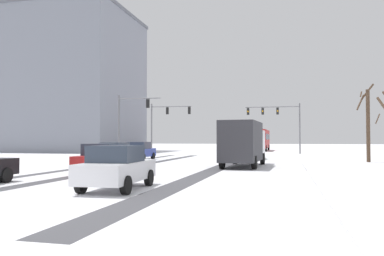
% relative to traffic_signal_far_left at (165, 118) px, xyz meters
% --- Properties ---
extents(wheel_track_left_lane, '(0.86, 36.50, 0.01)m').
position_rel_traffic_signal_far_left_xyz_m(wheel_track_left_lane, '(4.97, -22.73, -4.61)').
color(wheel_track_left_lane, '#4C4C51').
rests_on(wheel_track_left_lane, ground).
extents(wheel_track_right_lane, '(1.11, 36.50, 0.01)m').
position_rel_traffic_signal_far_left_xyz_m(wheel_track_right_lane, '(10.96, -22.73, -4.61)').
color(wheel_track_right_lane, '#4C4C51').
rests_on(wheel_track_right_lane, ground).
extents(wheel_track_center, '(0.73, 36.50, 0.01)m').
position_rel_traffic_signal_far_left_xyz_m(wheel_track_center, '(2.39, -22.73, -4.61)').
color(wheel_track_center, '#4C4C51').
rests_on(wheel_track_center, ground).
extents(sidewalk_kerb_right, '(4.00, 36.50, 0.12)m').
position_rel_traffic_signal_far_left_xyz_m(sidewalk_kerb_right, '(18.34, -24.39, -4.55)').
color(sidewalk_kerb_right, white).
rests_on(sidewalk_kerb_right, ground).
extents(traffic_signal_far_left, '(5.34, 0.69, 6.50)m').
position_rel_traffic_signal_far_left_xyz_m(traffic_signal_far_left, '(0.00, 0.00, 0.00)').
color(traffic_signal_far_left, slate).
rests_on(traffic_signal_far_left, ground).
extents(traffic_signal_near_left, '(4.63, 0.45, 6.50)m').
position_rel_traffic_signal_far_left_xyz_m(traffic_signal_near_left, '(-0.61, -10.09, -0.28)').
color(traffic_signal_near_left, slate).
rests_on(traffic_signal_near_left, ground).
extents(traffic_signal_far_right, '(7.05, 0.45, 6.50)m').
position_rel_traffic_signal_far_left_xyz_m(traffic_signal_far_right, '(14.13, 3.80, 0.21)').
color(traffic_signal_far_right, slate).
rests_on(traffic_signal_far_right, ground).
extents(car_dark_green_lead, '(1.97, 4.17, 1.62)m').
position_rel_traffic_signal_far_left_xyz_m(car_dark_green_lead, '(12.19, -10.71, -3.80)').
color(car_dark_green_lead, '#194C2D').
rests_on(car_dark_green_lead, ground).
extents(car_blue_second, '(1.88, 4.12, 1.62)m').
position_rel_traffic_signal_far_left_xyz_m(car_blue_second, '(2.57, -15.32, -3.80)').
color(car_blue_second, '#233899').
rests_on(car_blue_second, ground).
extents(car_silver_third, '(1.85, 4.11, 1.62)m').
position_rel_traffic_signal_far_left_xyz_m(car_silver_third, '(2.96, -21.06, -3.80)').
color(car_silver_third, '#B7BABF').
rests_on(car_silver_third, ground).
extents(car_red_fourth, '(1.92, 4.14, 1.62)m').
position_rel_traffic_signal_far_left_xyz_m(car_red_fourth, '(5.86, -28.58, -3.80)').
color(car_red_fourth, red).
rests_on(car_red_fourth, ground).
extents(car_white_sixth, '(2.00, 4.18, 1.62)m').
position_rel_traffic_signal_far_left_xyz_m(car_white_sixth, '(9.14, -33.98, -3.80)').
color(car_white_sixth, silver).
rests_on(car_white_sixth, ground).
extents(bus_oncoming, '(2.77, 11.03, 3.38)m').
position_rel_traffic_signal_far_left_xyz_m(bus_oncoming, '(11.06, 15.96, -2.62)').
color(bus_oncoming, '#B21E1E').
rests_on(bus_oncoming, ground).
extents(box_truck_delivery, '(2.57, 7.49, 3.02)m').
position_rel_traffic_signal_far_left_xyz_m(box_truck_delivery, '(12.40, -20.89, -2.98)').
color(box_truck_delivery, silver).
rests_on(box_truck_delivery, ground).
extents(bare_tree_sidewalk_far, '(1.70, 1.67, 6.45)m').
position_rel_traffic_signal_far_left_xyz_m(bare_tree_sidewalk_far, '(21.67, -13.53, -1.33)').
color(bare_tree_sidewalk_far, '#4C3828').
rests_on(bare_tree_sidewalk_far, ground).
extents(office_building_far_left_block, '(22.46, 17.23, 21.40)m').
position_rel_traffic_signal_far_left_xyz_m(office_building_far_left_block, '(-19.13, 6.10, 6.09)').
color(office_building_far_left_block, gray).
rests_on(office_building_far_left_block, ground).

